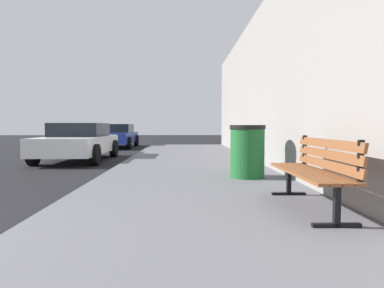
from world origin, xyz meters
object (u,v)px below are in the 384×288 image
object	(u,v)px
car_white	(79,142)
bench	(316,167)
trash_bin	(247,151)
car_blue	(117,136)

from	to	relation	value
car_white	bench	bearing A→B (deg)	125.41
bench	trash_bin	bearing A→B (deg)	99.05
trash_bin	car_white	bearing A→B (deg)	135.15
bench	car_blue	world-z (taller)	car_blue
car_blue	bench	bearing A→B (deg)	110.45
bench	car_white	xyz separation A→B (m)	(-5.19, 7.30, -0.02)
trash_bin	car_white	size ratio (longest dim) A/B	0.25
bench	trash_bin	size ratio (longest dim) A/B	1.76
trash_bin	car_blue	xyz separation A→B (m)	(-4.88, 11.60, -0.03)
car_blue	car_white	bearing A→B (deg)	90.58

